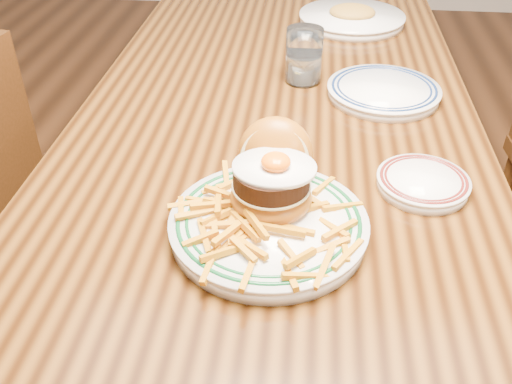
# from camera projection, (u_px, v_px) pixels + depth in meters

# --- Properties ---
(floor) EXTENTS (6.00, 6.00, 0.00)m
(floor) POSITION_uv_depth(u_px,v_px,m) (272.00, 333.00, 1.68)
(floor) COLOR black
(floor) RESTS_ON ground
(table) EXTENTS (0.85, 1.60, 0.75)m
(table) POSITION_uv_depth(u_px,v_px,m) (277.00, 140.00, 1.29)
(table) COLOR black
(table) RESTS_ON floor
(main_plate) EXTENTS (0.31, 0.32, 0.15)m
(main_plate) POSITION_uv_depth(u_px,v_px,m) (270.00, 206.00, 0.88)
(main_plate) COLOR white
(main_plate) RESTS_ON table
(side_plate) EXTENTS (0.16, 0.16, 0.02)m
(side_plate) POSITION_uv_depth(u_px,v_px,m) (423.00, 182.00, 0.98)
(side_plate) COLOR white
(side_plate) RESTS_ON table
(rear_plate) EXTENTS (0.25, 0.25, 0.03)m
(rear_plate) POSITION_uv_depth(u_px,v_px,m) (384.00, 91.00, 1.26)
(rear_plate) COLOR white
(rear_plate) RESTS_ON table
(water_glass) EXTENTS (0.08, 0.08, 0.13)m
(water_glass) POSITION_uv_depth(u_px,v_px,m) (304.00, 59.00, 1.31)
(water_glass) COLOR white
(water_glass) RESTS_ON table
(far_plate) EXTENTS (0.30, 0.30, 0.05)m
(far_plate) POSITION_uv_depth(u_px,v_px,m) (352.00, 18.00, 1.64)
(far_plate) COLOR white
(far_plate) RESTS_ON table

